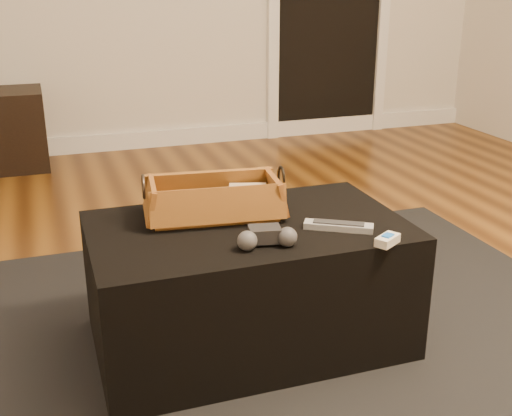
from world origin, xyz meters
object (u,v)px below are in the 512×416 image
object	(u,v)px
cream_gadget	(387,240)
wicker_basket	(214,201)
tv_remote	(208,210)
ottoman	(248,284)
game_controller	(266,237)
silver_remote	(339,226)

from	to	relation	value
cream_gadget	wicker_basket	bearing A→B (deg)	137.12
cream_gadget	tv_remote	bearing A→B (deg)	139.79
tv_remote	cream_gadget	xyz separation A→B (m)	(0.44, -0.38, -0.01)
ottoman	game_controller	xyz separation A→B (m)	(-0.00, -0.18, 0.24)
ottoman	wicker_basket	size ratio (longest dim) A/B	2.10
silver_remote	cream_gadget	world-z (taller)	cream_gadget
ottoman	wicker_basket	xyz separation A→B (m)	(-0.08, 0.10, 0.26)
cream_gadget	ottoman	bearing A→B (deg)	139.89
silver_remote	cream_gadget	xyz separation A→B (m)	(0.08, -0.15, 0.00)
ottoman	silver_remote	world-z (taller)	silver_remote
tv_remote	game_controller	size ratio (longest dim) A/B	1.30
wicker_basket	silver_remote	bearing A→B (deg)	-35.23
wicker_basket	cream_gadget	size ratio (longest dim) A/B	5.10
ottoman	tv_remote	world-z (taller)	tv_remote
tv_remote	wicker_basket	xyz separation A→B (m)	(0.02, 0.01, 0.02)
game_controller	silver_remote	size ratio (longest dim) A/B	0.88
ottoman	cream_gadget	xyz separation A→B (m)	(0.34, -0.28, 0.22)
wicker_basket	game_controller	distance (m)	0.30
ottoman	cream_gadget	world-z (taller)	cream_gadget
game_controller	ottoman	bearing A→B (deg)	88.75
ottoman	silver_remote	size ratio (longest dim) A/B	4.80
wicker_basket	game_controller	world-z (taller)	wicker_basket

